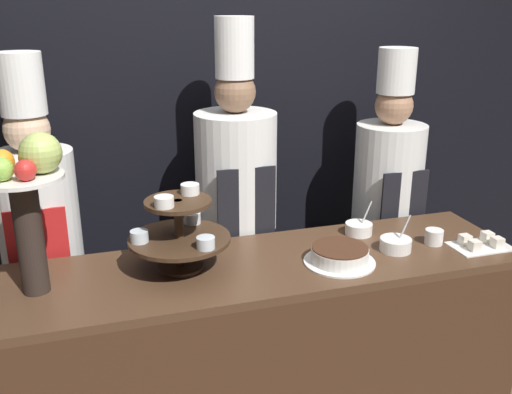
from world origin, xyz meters
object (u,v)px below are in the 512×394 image
at_px(cake_square_tray, 481,243).
at_px(chef_center_left, 236,204).
at_px(cup_white, 434,237).
at_px(tiered_stand, 179,230).
at_px(serving_bowl_far, 359,229).
at_px(serving_bowl_near, 396,244).
at_px(cake_round, 340,255).
at_px(chef_center_right, 387,199).
at_px(fruit_pedestal, 29,191).
at_px(chef_left, 41,236).

bearing_deg(cake_square_tray, chef_center_left, 145.76).
bearing_deg(chef_center_left, cup_white, -35.75).
bearing_deg(tiered_stand, serving_bowl_far, 7.81).
height_order(tiered_stand, serving_bowl_near, tiered_stand).
relative_size(cake_round, serving_bowl_far, 1.89).
relative_size(serving_bowl_near, serving_bowl_far, 1.02).
xyz_separation_m(tiered_stand, chef_center_right, (1.17, 0.46, -0.14)).
height_order(cup_white, chef_center_left, chef_center_left).
distance_m(cake_round, chef_center_left, 0.66).
distance_m(tiered_stand, chef_center_left, 0.59).
height_order(tiered_stand, chef_center_right, chef_center_right).
bearing_deg(fruit_pedestal, chef_center_left, 29.03).
bearing_deg(serving_bowl_near, chef_left, 159.12).
distance_m(fruit_pedestal, chef_left, 0.61).
relative_size(tiered_stand, chef_center_left, 0.21).
xyz_separation_m(cake_square_tray, chef_center_right, (-0.10, 0.63, 0.00)).
xyz_separation_m(cake_square_tray, serving_bowl_far, (-0.44, 0.29, 0.01)).
xyz_separation_m(fruit_pedestal, chef_center_right, (1.69, 0.49, -0.37)).
xyz_separation_m(tiered_stand, cake_square_tray, (1.28, -0.17, -0.15)).
xyz_separation_m(cake_square_tray, chef_center_left, (-0.92, 0.63, 0.06)).
relative_size(serving_bowl_near, chef_center_right, 0.09).
xyz_separation_m(cake_square_tray, serving_bowl_near, (-0.37, 0.08, 0.01)).
relative_size(cake_round, cup_white, 3.72).
height_order(tiered_stand, chef_center_left, chef_center_left).
height_order(cake_round, chef_center_left, chef_center_left).
bearing_deg(cup_white, cake_square_tray, -27.14).
height_order(serving_bowl_near, chef_center_left, chef_center_left).
xyz_separation_m(cake_round, chef_center_left, (-0.27, 0.60, 0.05)).
relative_size(fruit_pedestal, cup_white, 7.51).
height_order(fruit_pedestal, chef_center_left, chef_center_left).
bearing_deg(chef_center_right, cake_round, -132.54).
height_order(tiered_stand, chef_left, chef_left).
bearing_deg(cake_round, tiered_stand, 167.72).
bearing_deg(fruit_pedestal, chef_left, 92.98).
relative_size(serving_bowl_far, chef_left, 0.09).
xyz_separation_m(serving_bowl_near, chef_left, (-1.45, 0.55, -0.01)).
height_order(cake_round, cup_white, cake_round).
xyz_separation_m(serving_bowl_far, chef_left, (-1.38, 0.34, -0.01)).
bearing_deg(cake_round, serving_bowl_near, 8.45).
bearing_deg(serving_bowl_near, serving_bowl_far, 107.99).
height_order(fruit_pedestal, serving_bowl_near, fruit_pedestal).
distance_m(cup_white, chef_left, 1.73).
distance_m(cup_white, serving_bowl_far, 0.33).
relative_size(fruit_pedestal, chef_center_right, 0.34).
bearing_deg(tiered_stand, cake_round, -12.28).
distance_m(fruit_pedestal, chef_center_right, 1.80).
xyz_separation_m(serving_bowl_far, chef_center_left, (-0.48, 0.34, 0.05)).
relative_size(tiered_stand, serving_bowl_far, 2.60).
distance_m(tiered_stand, fruit_pedestal, 0.57).
relative_size(tiered_stand, chef_center_right, 0.23).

